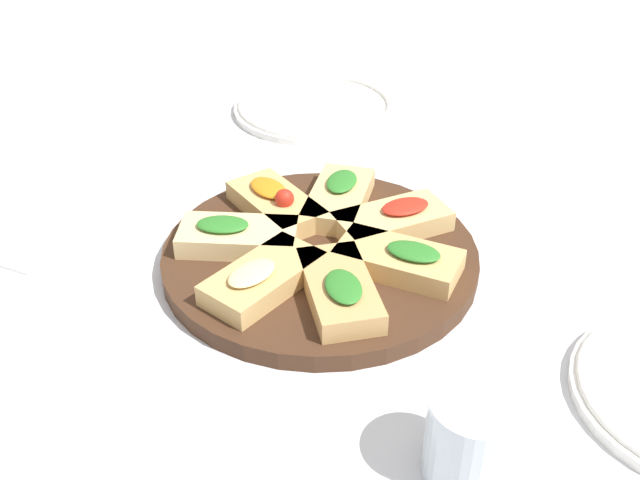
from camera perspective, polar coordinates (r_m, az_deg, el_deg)
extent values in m
plane|color=silver|center=(0.83, 0.00, -1.81)|extent=(3.00, 3.00, 0.00)
cylinder|color=#422819|center=(0.82, 0.00, -1.25)|extent=(0.34, 0.34, 0.02)
cube|color=#DBB775|center=(0.84, 5.52, 1.43)|extent=(0.12, 0.14, 0.02)
ellipsoid|color=red|center=(0.84, 6.51, 2.56)|extent=(0.06, 0.07, 0.01)
cube|color=#DBB775|center=(0.88, 1.43, 3.14)|extent=(0.10, 0.14, 0.02)
ellipsoid|color=#2D7A28|center=(0.89, 1.67, 4.51)|extent=(0.05, 0.07, 0.01)
cube|color=tan|center=(0.87, -3.36, 2.69)|extent=(0.14, 0.10, 0.02)
ellipsoid|color=orange|center=(0.88, -3.95, 4.00)|extent=(0.06, 0.05, 0.01)
sphere|color=red|center=(0.85, -2.72, 3.19)|extent=(0.02, 0.02, 0.02)
cube|color=#E5C689|center=(0.82, -6.26, 0.24)|extent=(0.14, 0.12, 0.02)
ellipsoid|color=#2D7A28|center=(0.81, -7.43, 1.20)|extent=(0.07, 0.06, 0.01)
cube|color=tan|center=(0.76, -4.33, -2.92)|extent=(0.07, 0.13, 0.02)
ellipsoid|color=beige|center=(0.74, -5.23, -2.52)|extent=(0.04, 0.06, 0.01)
cube|color=tan|center=(0.74, 1.48, -3.78)|extent=(0.14, 0.13, 0.02)
ellipsoid|color=#2D7A28|center=(0.72, 1.80, -3.55)|extent=(0.06, 0.06, 0.01)
cube|color=tan|center=(0.78, 5.97, -1.53)|extent=(0.14, 0.09, 0.02)
ellipsoid|color=#2D7A28|center=(0.77, 7.15, -0.86)|extent=(0.06, 0.04, 0.01)
cylinder|color=white|center=(1.18, -0.39, 10.02)|extent=(0.25, 0.25, 0.01)
torus|color=white|center=(1.18, -0.40, 10.33)|extent=(0.24, 0.24, 0.01)
cylinder|color=silver|center=(0.60, 11.55, -14.53)|extent=(0.07, 0.07, 0.08)
cube|color=white|center=(0.94, -22.16, 0.47)|extent=(0.15, 0.14, 0.01)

